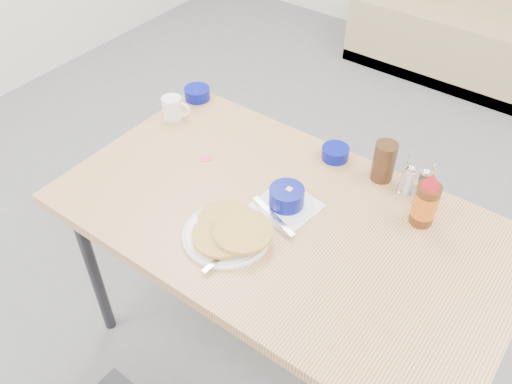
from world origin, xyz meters
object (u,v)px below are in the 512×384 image
Objects in this scene: grits_setting at (286,199)px; dining_table at (282,230)px; creamer_bowl at (197,93)px; butter_bowl at (335,153)px; syrup_bottle at (426,202)px; amber_tumbler at (384,161)px; booth_bench at (505,32)px; pancake_plate at (228,232)px; condiment_caddy at (416,182)px; coffee_mug at (173,108)px.

dining_table is at bearing -69.29° from grits_setting.
dining_table is 14.05× the size of creamer_bowl.
syrup_bottle is at bearing -16.85° from butter_bowl.
creamer_bowl is 0.80m from amber_tumbler.
booth_bench is 2.73m from pancake_plate.
booth_bench is at bearing 82.43° from condiment_caddy.
pancake_plate is 0.75m from creamer_bowl.
coffee_mug reaches higher than pancake_plate.
booth_bench is 2.53m from grits_setting.
booth_bench is at bearing 75.05° from coffee_mug.
pancake_plate is 0.62m from condiment_caddy.
coffee_mug is 0.98m from syrup_bottle.
coffee_mug reaches higher than creamer_bowl.
butter_bowl is at bearing 82.38° from pancake_plate.
condiment_caddy is 0.63× the size of syrup_bottle.
booth_bench is 2.38m from syrup_bottle.
coffee_mug is at bearing -166.17° from butter_bowl.
dining_table is at bearing -146.63° from syrup_bottle.
condiment_caddy is at bearing 123.34° from syrup_bottle.
creamer_bowl is at bearing -106.26° from booth_bench.
booth_bench reaches higher than condiment_caddy.
coffee_mug is 0.91m from condiment_caddy.
coffee_mug is (-0.63, 0.19, 0.10)m from dining_table.
syrup_bottle is at bearing -71.40° from condiment_caddy.
dining_table is 0.35m from butter_bowl.
syrup_bottle is at bearing 42.37° from pancake_plate.
grits_setting is at bearing -90.34° from booth_bench.
butter_bowl is at bearing -90.39° from booth_bench.
coffee_mug is at bearing 163.15° from dining_table.
condiment_caddy is at bearing 9.47° from coffee_mug.
creamer_bowl is 0.62m from butter_bowl.
condiment_caddy is (0.92, 0.00, 0.02)m from creamer_bowl.
dining_table is at bearing -115.30° from amber_tumbler.
creamer_bowl is (-0.56, 0.50, 0.00)m from pancake_plate.
pancake_plate is at bearing -91.75° from booth_bench.
booth_bench is 20.21× the size of butter_bowl.
butter_bowl is at bearing 13.83° from coffee_mug.
syrup_bottle is at bearing -81.39° from booth_bench.
pancake_plate is 2.37× the size of condiment_caddy.
syrup_bottle reaches higher than butter_bowl.
pancake_plate is 0.21m from grits_setting.
pancake_plate is at bearing -115.77° from amber_tumbler.
dining_table is 6.61× the size of grits_setting.
booth_bench is 9.92× the size of syrup_bottle.
dining_table is at bearing -90.00° from booth_bench.
syrup_bottle is (0.97, 0.04, 0.04)m from coffee_mug.
grits_setting is 1.53× the size of amber_tumbler.
syrup_bottle is at bearing 27.71° from grits_setting.
condiment_caddy is (0.28, 0.34, 0.10)m from dining_table.
grits_setting is at bearing 110.71° from dining_table.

